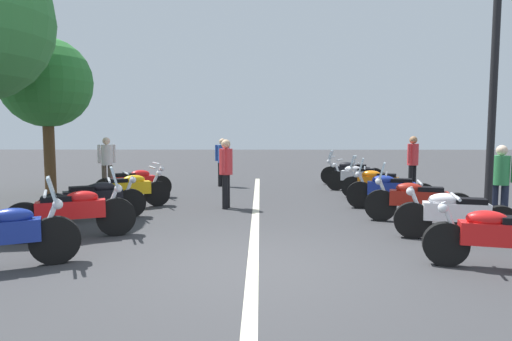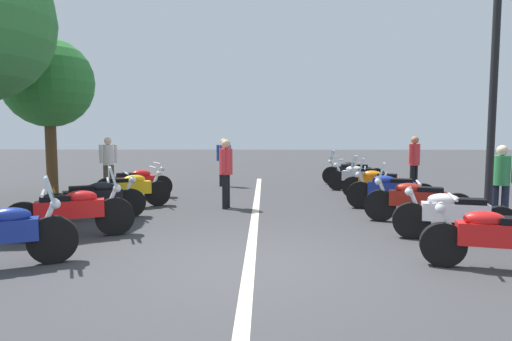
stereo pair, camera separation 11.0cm
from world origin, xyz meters
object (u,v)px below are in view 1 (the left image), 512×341
bystander_1 (222,159)px  motorcycle_right_row_2 (417,200)px  motorcycle_left_row_3 (127,190)px  motorcycle_right_row_5 (358,177)px  motorcycle_left_row_1 (73,211)px  motorcycle_right_row_1 (454,214)px  motorcycle_right_row_6 (351,172)px  street_lamp_twin_globe (495,44)px  motorcycle_left_row_4 (135,183)px  roadside_tree_0 (46,83)px  motorcycle_right_row_0 (499,237)px  motorcycle_left_row_0 (0,235)px  traffic_cone_0 (53,199)px  bystander_2 (107,160)px  motorcycle_right_row_4 (377,183)px  motorcycle_left_row_2 (95,199)px  motorcycle_right_row_3 (390,190)px  bystander_3 (413,160)px  bystander_0 (226,168)px  bystander_4 (500,178)px

bystander_1 → motorcycle_right_row_2: bearing=-125.1°
motorcycle_left_row_3 → motorcycle_right_row_5: size_ratio=1.00×
motorcycle_left_row_1 → motorcycle_right_row_2: size_ratio=0.99×
motorcycle_right_row_1 → motorcycle_right_row_2: bearing=-70.9°
motorcycle_right_row_6 → street_lamp_twin_globe: size_ratio=0.40×
motorcycle_left_row_4 → roadside_tree_0: (1.11, 2.85, 2.82)m
motorcycle_right_row_1 → motorcycle_right_row_0: bearing=100.3°
motorcycle_left_row_0 → traffic_cone_0: size_ratio=3.12×
motorcycle_left_row_0 → bystander_2: bearing=74.2°
roadside_tree_0 → motorcycle_right_row_4: bearing=-96.3°
motorcycle_left_row_2 → motorcycle_right_row_3: bearing=-16.2°
motorcycle_right_row_6 → motorcycle_left_row_0: bearing=76.6°
motorcycle_right_row_3 → motorcycle_right_row_5: motorcycle_right_row_3 is taller
motorcycle_left_row_0 → motorcycle_right_row_5: (7.68, -6.49, -0.03)m
motorcycle_right_row_3 → roadside_tree_0: size_ratio=0.45×
motorcycle_right_row_3 → roadside_tree_0: roadside_tree_0 is taller
motorcycle_left_row_4 → traffic_cone_0: size_ratio=3.05×
motorcycle_left_row_4 → motorcycle_left_row_3: bearing=-111.1°
motorcycle_left_row_4 → motorcycle_right_row_6: size_ratio=0.91×
motorcycle_left_row_2 → bystander_1: 6.11m
motorcycle_right_row_6 → bystander_2: 8.02m
bystander_1 → roadside_tree_0: bearing=127.0°
motorcycle_left_row_1 → bystander_1: bearing=53.6°
motorcycle_right_row_6 → bystander_3: bearing=150.5°
motorcycle_right_row_5 → bystander_3: bearing=-168.9°
motorcycle_left_row_3 → motorcycle_right_row_1: (-3.04, -6.49, -0.00)m
motorcycle_left_row_3 → bystander_1: 4.68m
roadside_tree_0 → motorcycle_right_row_1: bearing=-120.0°
motorcycle_right_row_3 → motorcycle_right_row_6: bearing=-76.9°
motorcycle_left_row_2 → motorcycle_left_row_4: 2.82m
motorcycle_left_row_1 → motorcycle_left_row_3: (2.99, -0.01, -0.03)m
motorcycle_left_row_4 → motorcycle_right_row_5: bearing=-16.2°
motorcycle_right_row_6 → bystander_0: 6.00m
motorcycle_left_row_2 → roadside_tree_0: bearing=97.7°
motorcycle_left_row_1 → traffic_cone_0: bearing=100.6°
motorcycle_left_row_4 → motorcycle_right_row_0: bearing=-72.5°
motorcycle_right_row_4 → motorcycle_right_row_0: bearing=114.6°
motorcycle_left_row_4 → bystander_1: 3.62m
motorcycle_right_row_3 → bystander_3: 3.17m
bystander_0 → bystander_1: bearing=107.2°
bystander_3 → motorcycle_right_row_5: bearing=35.3°
motorcycle_right_row_4 → bystander_1: 5.29m
motorcycle_right_row_5 → street_lamp_twin_globe: size_ratio=0.38×
motorcycle_left_row_4 → motorcycle_right_row_5: size_ratio=0.97×
motorcycle_left_row_1 → motorcycle_left_row_3: motorcycle_left_row_1 is taller
motorcycle_left_row_1 → motorcycle_right_row_3: size_ratio=0.99×
bystander_4 → bystander_3: bearing=37.5°
motorcycle_left_row_4 → bystander_4: 8.79m
motorcycle_right_row_0 → bystander_1: 9.90m
motorcycle_right_row_1 → motorcycle_right_row_6: (7.54, 0.16, 0.01)m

